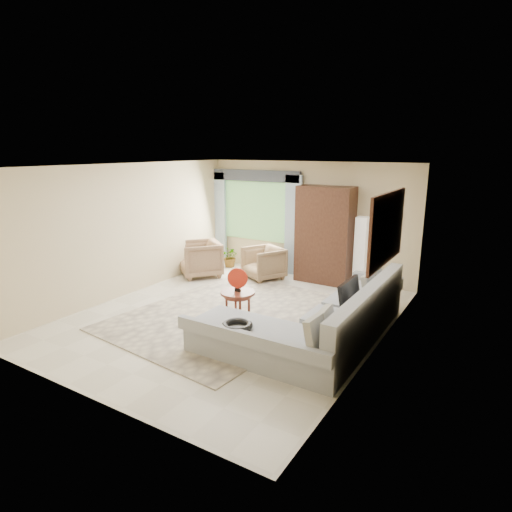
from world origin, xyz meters
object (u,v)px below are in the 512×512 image
Objects in this scene: armchair_left at (200,259)px; floor_lamp at (361,252)px; sectional_sofa at (325,326)px; potted_plant at (231,257)px; armchair_right at (264,263)px; tv_screen at (350,296)px; coffee_table at (238,307)px; armoire at (325,235)px.

floor_lamp is (3.39, 1.14, 0.34)m from armchair_left.
potted_plant is at bearing 142.52° from sectional_sofa.
floor_lamp reaches higher than armchair_right.
armchair_right is at bearing -19.62° from potted_plant.
tv_screen reaches higher than armchair_left.
armchair_right is at bearing 111.07° from coffee_table.
tv_screen is 0.35× the size of armoire.
armchair_left is at bearing -157.37° from armoire.
tv_screen is 1.87m from coffee_table.
coffee_table reaches higher than potted_plant.
armchair_left is (-3.82, 1.82, 0.12)m from sectional_sofa.
armchair_left is 1.74× the size of potted_plant.
tv_screen is 4.71m from potted_plant.
armchair_left is at bearing 159.52° from tv_screen.
coffee_table is 3.25m from floor_lamp.
potted_plant is (-1.21, 0.43, -0.10)m from armchair_right.
armchair_right is at bearing 62.18° from armchair_left.
armoire reaches higher than armchair_left.
armoire is at bearing -175.71° from floor_lamp.
floor_lamp is (-0.43, 2.96, 0.47)m from sectional_sofa.
coffee_table is 3.08m from armoire.
armchair_right is (-2.47, 2.39, 0.08)m from sectional_sofa.
potted_plant is (0.15, 1.00, -0.15)m from armchair_left.
floor_lamp is at bearing 2.46° from potted_plant.
armchair_right is 1.55× the size of potted_plant.
tv_screen is at bearing -32.68° from potted_plant.
coffee_table is 2.98m from armchair_left.
coffee_table is 0.27× the size of armoire.
armoire reaches higher than sectional_sofa.
sectional_sofa is at bearing -66.94° from armoire.
armoire is 1.40× the size of floor_lamp.
floor_lamp reaches higher than coffee_table.
tv_screen is at bearing 18.83° from armchair_left.
floor_lamp is at bearing 43.73° from armchair_right.
coffee_table is 1.11× the size of potted_plant.
potted_plant is 0.34× the size of floor_lamp.
armchair_left reaches higher than potted_plant.
armchair_right is (-2.74, 2.10, -0.36)m from tv_screen.
armoire reaches higher than coffee_table.
armchair_right reaches higher than potted_plant.
coffee_table is at bearing -109.79° from floor_lamp.
armchair_left is (-2.30, 1.89, 0.11)m from coffee_table.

